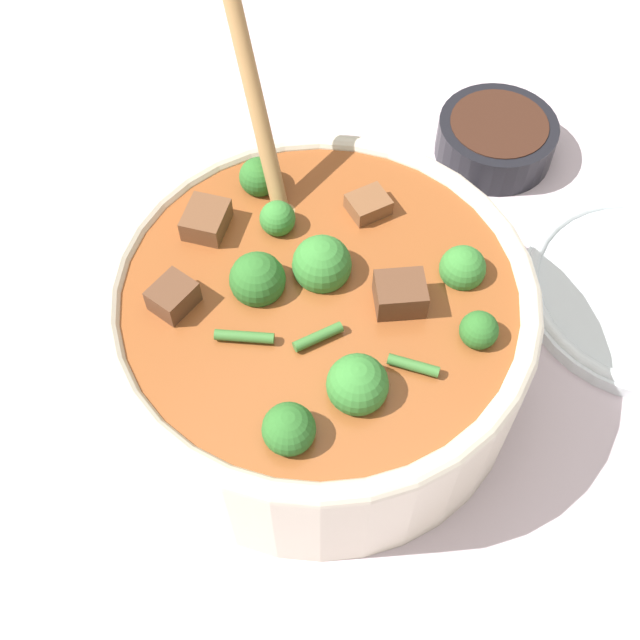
# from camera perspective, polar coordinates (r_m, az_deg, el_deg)

# --- Properties ---
(ground_plane) EXTENTS (4.00, 4.00, 0.00)m
(ground_plane) POSITION_cam_1_polar(r_m,az_deg,el_deg) (0.62, 0.00, -3.61)
(ground_plane) COLOR silver
(stew_bowl) EXTENTS (0.30, 0.31, 0.24)m
(stew_bowl) POSITION_cam_1_polar(r_m,az_deg,el_deg) (0.57, -0.01, -0.47)
(stew_bowl) COLOR beige
(stew_bowl) RESTS_ON ground_plane
(condiment_bowl) EXTENTS (0.11, 0.11, 0.04)m
(condiment_bowl) POSITION_cam_1_polar(r_m,az_deg,el_deg) (0.76, 12.42, 12.60)
(condiment_bowl) COLOR black
(condiment_bowl) RESTS_ON ground_plane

